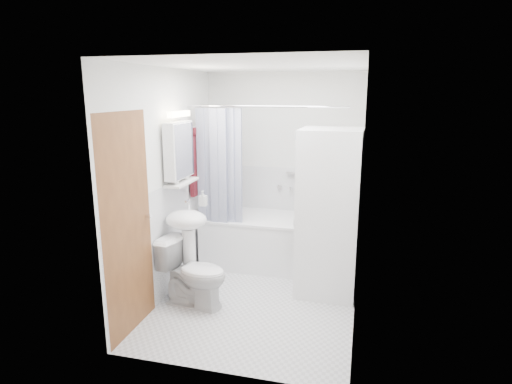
% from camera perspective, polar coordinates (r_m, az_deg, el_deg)
% --- Properties ---
extents(floor, '(2.60, 2.60, 0.00)m').
position_cam_1_polar(floor, '(4.73, 0.41, -13.88)').
color(floor, silver).
rests_on(floor, ground).
extents(room_walls, '(2.60, 2.60, 2.60)m').
position_cam_1_polar(room_walls, '(4.27, 0.45, 4.19)').
color(room_walls, white).
rests_on(room_walls, ground).
extents(wainscot, '(1.98, 2.58, 2.58)m').
position_cam_1_polar(wainscot, '(4.76, 1.27, -5.87)').
color(wainscot, white).
rests_on(wainscot, ground).
extents(door, '(0.05, 2.00, 2.00)m').
position_cam_1_polar(door, '(4.21, -14.09, -3.14)').
color(door, brown).
rests_on(door, ground).
extents(bathtub, '(1.66, 0.78, 0.63)m').
position_cam_1_polar(bathtub, '(5.44, 1.87, -6.21)').
color(bathtub, white).
rests_on(bathtub, ground).
extents(tub_spout, '(0.04, 0.12, 0.04)m').
position_cam_1_polar(tub_spout, '(5.55, 4.66, 0.62)').
color(tub_spout, silver).
rests_on(tub_spout, room_walls).
extents(curtain_rod, '(1.84, 0.02, 0.02)m').
position_cam_1_polar(curtain_rod, '(4.81, 1.15, 11.35)').
color(curtain_rod, silver).
rests_on(curtain_rod, room_walls).
extents(shower_curtain, '(0.55, 0.02, 1.45)m').
position_cam_1_polar(shower_curtain, '(5.04, -4.93, 2.81)').
color(shower_curtain, '#151D4B').
rests_on(shower_curtain, curtain_rod).
extents(sink, '(0.44, 0.37, 1.04)m').
position_cam_1_polar(sink, '(4.59, -9.15, -5.43)').
color(sink, white).
rests_on(sink, ground).
extents(medicine_cabinet, '(0.13, 0.50, 0.71)m').
position_cam_1_polar(medicine_cabinet, '(4.64, -10.21, 5.70)').
color(medicine_cabinet, white).
rests_on(medicine_cabinet, room_walls).
extents(shelf, '(0.18, 0.54, 0.02)m').
position_cam_1_polar(shelf, '(4.70, -9.87, 1.28)').
color(shelf, silver).
rests_on(shelf, room_walls).
extents(shower_caddy, '(0.22, 0.06, 0.02)m').
position_cam_1_polar(shower_caddy, '(5.49, 5.20, 2.60)').
color(shower_caddy, silver).
rests_on(shower_caddy, room_walls).
extents(towel, '(0.07, 0.34, 0.83)m').
position_cam_1_polar(towel, '(5.20, -7.91, 4.27)').
color(towel, '#56181E').
rests_on(towel, room_walls).
extents(washer_dryer, '(0.66, 0.65, 1.79)m').
position_cam_1_polar(washer_dryer, '(4.63, 9.66, -2.76)').
color(washer_dryer, white).
rests_on(washer_dryer, ground).
extents(toilet, '(0.75, 0.48, 0.69)m').
position_cam_1_polar(toilet, '(4.50, -8.30, -10.65)').
color(toilet, white).
rests_on(toilet, ground).
extents(soap_pump, '(0.08, 0.17, 0.08)m').
position_cam_1_polar(soap_pump, '(4.82, -7.07, -1.38)').
color(soap_pump, gray).
rests_on(soap_pump, sink).
extents(shelf_bottle, '(0.07, 0.18, 0.07)m').
position_cam_1_polar(shelf_bottle, '(4.56, -10.65, 1.48)').
color(shelf_bottle, gray).
rests_on(shelf_bottle, shelf).
extents(shelf_cup, '(0.10, 0.09, 0.10)m').
position_cam_1_polar(shelf_cup, '(4.79, -9.32, 2.30)').
color(shelf_cup, gray).
rests_on(shelf_cup, shelf).
extents(shampoo_a, '(0.13, 0.17, 0.13)m').
position_cam_1_polar(shampoo_a, '(5.45, 7.15, 3.29)').
color(shampoo_a, gray).
rests_on(shampoo_a, shower_caddy).
extents(shampoo_b, '(0.08, 0.21, 0.08)m').
position_cam_1_polar(shampoo_b, '(5.44, 8.39, 2.96)').
color(shampoo_b, '#294CA4').
rests_on(shampoo_b, shower_caddy).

